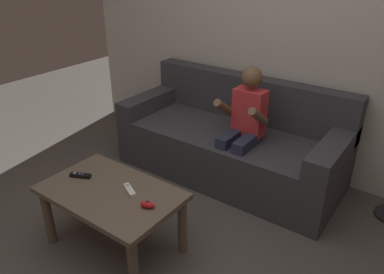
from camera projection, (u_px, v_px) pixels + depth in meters
The scene contains 7 objects.
wall_back at pixel (288, 26), 3.00m from camera, with size 4.29×0.05×2.50m, color beige.
couch at pixel (232, 143), 3.26m from camera, with size 1.90×0.80×0.82m.
person_seated_on_couch at pixel (243, 125), 2.90m from camera, with size 0.35×0.43×1.02m.
coffee_table at pixel (111, 200), 2.36m from camera, with size 0.88×0.55×0.45m.
game_remote_black_near_edge at pixel (80, 175), 2.46m from camera, with size 0.14×0.09×0.03m.
nunchuk_red at pixel (148, 205), 2.16m from camera, with size 0.10×0.07×0.05m.
game_remote_white_far_corner at pixel (129, 190), 2.31m from camera, with size 0.14×0.10×0.03m.
Camera 1 is at (1.18, -1.05, 1.78)m, focal length 34.99 mm.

